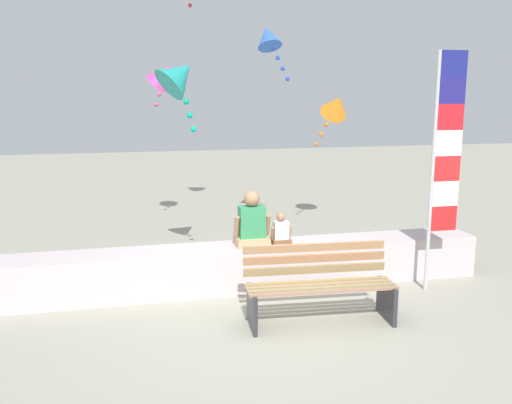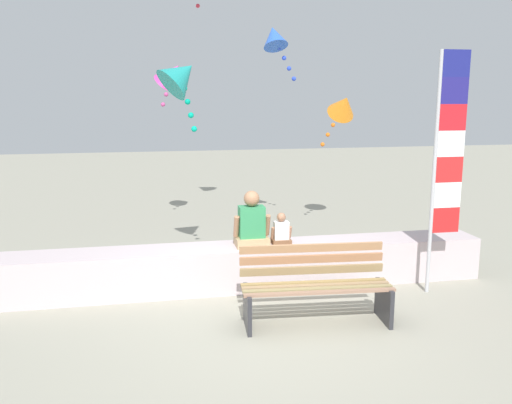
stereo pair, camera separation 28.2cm
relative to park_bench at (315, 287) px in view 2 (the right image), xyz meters
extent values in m
plane|color=gray|center=(-0.59, 0.13, -0.42)|extent=(40.00, 40.00, 0.00)
cube|color=beige|center=(-0.59, 1.31, -0.12)|extent=(6.72, 0.64, 0.60)
cube|color=#967059|center=(-0.02, -0.25, 0.03)|extent=(1.74, 0.20, 0.03)
cube|color=#948456|center=(-0.01, -0.14, 0.03)|extent=(1.74, 0.20, 0.03)
cube|color=#9E7F5A|center=(0.00, -0.03, 0.03)|extent=(1.74, 0.20, 0.03)
cube|color=#A0834E|center=(0.01, 0.08, 0.03)|extent=(1.74, 0.20, 0.03)
cube|color=#967B53|center=(0.01, 0.19, 0.15)|extent=(1.74, 0.18, 0.10)
cube|color=#A6714E|center=(0.02, 0.21, 0.28)|extent=(1.74, 0.18, 0.10)
cube|color=#A87952|center=(0.02, 0.23, 0.41)|extent=(1.74, 0.18, 0.10)
cube|color=#2D2D33|center=(-0.81, -0.02, -0.20)|extent=(0.09, 0.53, 0.45)
cube|color=#2D2D33|center=(0.80, -0.15, -0.20)|extent=(0.09, 0.53, 0.45)
cube|color=tan|center=(-0.51, 1.29, 0.24)|extent=(0.45, 0.37, 0.12)
cube|color=#328B54|center=(-0.51, 1.29, 0.51)|extent=(0.35, 0.22, 0.43)
cylinder|color=#A17252|center=(-0.73, 1.26, 0.46)|extent=(0.07, 0.17, 0.31)
cylinder|color=#A17252|center=(-0.30, 1.26, 0.46)|extent=(0.07, 0.17, 0.31)
sphere|color=#A17252|center=(-0.51, 1.29, 0.83)|extent=(0.21, 0.21, 0.21)
cube|color=brown|center=(-0.10, 1.29, 0.21)|extent=(0.26, 0.21, 0.07)
cube|color=white|center=(-0.10, 1.29, 0.37)|extent=(0.20, 0.13, 0.25)
cylinder|color=#A37053|center=(-0.22, 1.27, 0.34)|extent=(0.04, 0.10, 0.18)
cylinder|color=#A37053|center=(0.02, 1.27, 0.34)|extent=(0.04, 0.10, 0.18)
sphere|color=#A37053|center=(-0.10, 1.29, 0.56)|extent=(0.12, 0.12, 0.12)
cylinder|color=#B7B7BC|center=(1.78, 0.65, 1.17)|extent=(0.05, 0.05, 3.18)
cube|color=red|center=(2.00, 0.65, 0.57)|extent=(0.38, 0.02, 0.34)
cube|color=white|center=(2.00, 0.65, 0.90)|extent=(0.38, 0.02, 0.34)
cube|color=red|center=(2.00, 0.65, 1.24)|extent=(0.38, 0.02, 0.34)
cube|color=white|center=(2.00, 0.65, 1.58)|extent=(0.38, 0.02, 0.34)
cube|color=red|center=(2.00, 0.65, 1.92)|extent=(0.38, 0.02, 0.34)
cube|color=navy|center=(2.00, 0.65, 2.25)|extent=(0.38, 0.02, 0.34)
cube|color=navy|center=(2.00, 0.65, 2.59)|extent=(0.38, 0.02, 0.34)
cone|color=orange|center=(1.77, 4.07, 2.00)|extent=(0.55, 0.68, 0.66)
sphere|color=orange|center=(1.67, 4.06, 1.82)|extent=(0.08, 0.08, 0.08)
sphere|color=orange|center=(1.57, 4.06, 1.64)|extent=(0.08, 0.08, 0.08)
sphere|color=orange|center=(1.47, 4.05, 1.46)|extent=(0.08, 0.08, 0.08)
sphere|color=orange|center=(1.37, 4.05, 1.28)|extent=(0.08, 0.08, 0.08)
cone|color=#DB3D9E|center=(-1.36, 4.70, 2.56)|extent=(0.86, 0.84, 0.67)
sphere|color=#C5458A|center=(-1.43, 4.62, 2.38)|extent=(0.08, 0.08, 0.08)
sphere|color=#C5458A|center=(-1.49, 4.55, 2.20)|extent=(0.08, 0.08, 0.08)
sphere|color=#C5458A|center=(-1.55, 4.47, 2.02)|extent=(0.08, 0.08, 0.08)
sphere|color=#D03447|center=(-0.82, 5.16, 3.86)|extent=(0.08, 0.08, 0.08)
cone|color=blue|center=(0.40, 3.97, 3.20)|extent=(0.54, 0.63, 0.53)
sphere|color=blue|center=(0.50, 3.99, 3.02)|extent=(0.08, 0.08, 0.08)
sphere|color=blue|center=(0.60, 4.01, 2.84)|extent=(0.08, 0.08, 0.08)
sphere|color=blue|center=(0.70, 4.03, 2.66)|extent=(0.08, 0.08, 0.08)
sphere|color=blue|center=(0.79, 4.05, 2.48)|extent=(0.08, 0.08, 0.08)
cone|color=teal|center=(-1.36, 2.04, 2.47)|extent=(0.81, 0.73, 0.69)
sphere|color=#05A985|center=(-1.33, 1.95, 2.29)|extent=(0.08, 0.08, 0.08)
sphere|color=#05A985|center=(-1.30, 1.85, 2.11)|extent=(0.08, 0.08, 0.08)
sphere|color=#05A985|center=(-1.27, 1.76, 1.93)|extent=(0.08, 0.08, 0.08)
sphere|color=#05A985|center=(-1.23, 1.66, 1.75)|extent=(0.08, 0.08, 0.08)
camera|label=1|loc=(-2.14, -5.79, 2.21)|focal=38.58mm
camera|label=2|loc=(-1.86, -5.85, 2.21)|focal=38.58mm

